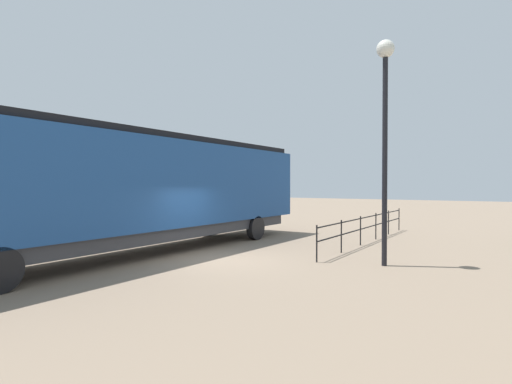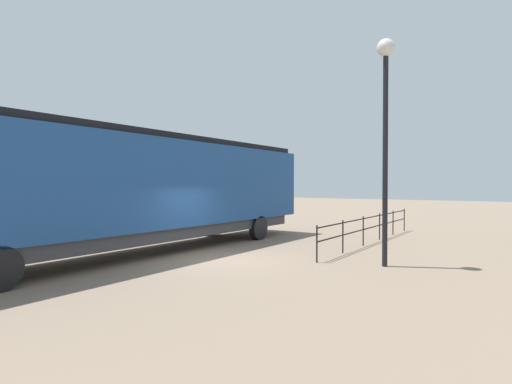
% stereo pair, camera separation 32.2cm
% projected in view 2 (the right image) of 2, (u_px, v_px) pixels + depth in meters
% --- Properties ---
extents(ground_plane, '(120.00, 120.00, 0.00)m').
position_uv_depth(ground_plane, '(222.00, 260.00, 13.66)').
color(ground_plane, '#84705B').
extents(locomotive, '(3.14, 17.22, 4.38)m').
position_uv_depth(locomotive, '(155.00, 187.00, 15.33)').
color(locomotive, navy).
rests_on(locomotive, ground_plane).
extents(lamp_post, '(0.55, 0.55, 7.01)m').
position_uv_depth(lamp_post, '(386.00, 104.00, 12.45)').
color(lamp_post, black).
rests_on(lamp_post, ground_plane).
extents(platform_fence, '(0.05, 11.07, 1.22)m').
position_uv_depth(platform_fence, '(372.00, 224.00, 17.70)').
color(platform_fence, black).
rests_on(platform_fence, ground_plane).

